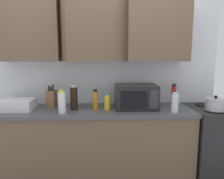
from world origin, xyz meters
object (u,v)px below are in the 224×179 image
object	(u,v)px
bottle_clear_tall	(175,103)
kettle	(215,104)
bottle_white_jar	(62,102)
bottle_yellow_mustard	(107,103)
bottle_soy_dark	(74,98)
dish_rack	(17,105)
bottle_amber_vinegar	(95,100)
bottle_red_sauce	(174,95)
microwave	(136,96)
stove_range	(219,144)
knife_block	(51,98)

from	to	relation	value
bottle_clear_tall	kettle	bearing A→B (deg)	4.52
kettle	bottle_clear_tall	distance (m)	0.47
bottle_white_jar	bottle_yellow_mustard	bearing A→B (deg)	13.16
bottle_soy_dark	bottle_white_jar	size ratio (longest dim) A/B	1.13
dish_rack	bottle_clear_tall	world-z (taller)	bottle_clear_tall
bottle_clear_tall	bottle_yellow_mustard	distance (m)	0.74
bottle_amber_vinegar	bottle_red_sauce	size ratio (longest dim) A/B	0.87
bottle_yellow_mustard	kettle	bearing A→B (deg)	-5.03
microwave	bottle_clear_tall	world-z (taller)	microwave
kettle	bottle_yellow_mustard	distance (m)	1.21
dish_rack	bottle_yellow_mustard	xyz separation A→B (m)	(1.04, -0.05, 0.02)
kettle	bottle_clear_tall	world-z (taller)	bottle_clear_tall
stove_range	microwave	bearing A→B (deg)	177.93
knife_block	bottle_red_sauce	bearing A→B (deg)	0.16
bottle_clear_tall	bottle_white_jar	bearing A→B (deg)	178.68
kettle	bottle_white_jar	size ratio (longest dim) A/B	0.83
bottle_red_sauce	bottle_white_jar	size ratio (longest dim) A/B	1.07
bottle_amber_vinegar	bottle_red_sauce	distance (m)	0.98
stove_range	bottle_clear_tall	xyz separation A→B (m)	(-0.64, -0.18, 0.55)
knife_block	bottle_amber_vinegar	xyz separation A→B (m)	(0.54, -0.16, 0.01)
microwave	bottle_yellow_mustard	world-z (taller)	microwave
dish_rack	bottle_red_sauce	bearing A→B (deg)	3.96
bottle_amber_vinegar	bottle_yellow_mustard	bearing A→B (deg)	-6.32
bottle_yellow_mustard	bottle_soy_dark	bearing A→B (deg)	175.41
bottle_clear_tall	bottle_yellow_mustard	world-z (taller)	bottle_clear_tall
knife_block	bottle_soy_dark	bearing A→B (deg)	-27.00
bottle_white_jar	bottle_yellow_mustard	xyz separation A→B (m)	(0.49, 0.11, -0.04)
dish_rack	bottle_clear_tall	size ratio (longest dim) A/B	1.71
microwave	dish_rack	bearing A→B (deg)	-179.27
microwave	bottle_yellow_mustard	size ratio (longest dim) A/B	2.88
stove_range	bottle_amber_vinegar	xyz separation A→B (m)	(-1.51, -0.02, 0.56)
kettle	bottle_white_jar	xyz separation A→B (m)	(-1.69, -0.01, 0.04)
bottle_amber_vinegar	bottle_yellow_mustard	size ratio (longest dim) A/B	1.43
stove_range	bottle_yellow_mustard	bearing A→B (deg)	-178.57
microwave	bottle_amber_vinegar	distance (m)	0.48
bottle_yellow_mustard	microwave	bearing A→B (deg)	12.04
bottle_yellow_mustard	bottle_red_sauce	bearing A→B (deg)	12.52
stove_range	bottle_amber_vinegar	world-z (taller)	bottle_amber_vinegar
microwave	stove_range	bearing A→B (deg)	-2.07
kettle	knife_block	distance (m)	1.90
bottle_clear_tall	bottle_white_jar	xyz separation A→B (m)	(-1.22, 0.03, 0.01)
stove_range	dish_rack	xyz separation A→B (m)	(-2.41, 0.02, 0.51)
bottle_white_jar	bottle_red_sauce	bearing A→B (deg)	12.76
bottle_yellow_mustard	stove_range	bearing A→B (deg)	1.43
stove_range	kettle	bearing A→B (deg)	-140.53
kettle	stove_range	bearing A→B (deg)	39.47
microwave	knife_block	bearing A→B (deg)	173.92
stove_range	bottle_yellow_mustard	world-z (taller)	bottle_yellow_mustard
dish_rack	bottle_yellow_mustard	bearing A→B (deg)	-2.99
bottle_amber_vinegar	bottle_white_jar	xyz separation A→B (m)	(-0.35, -0.13, 0.01)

